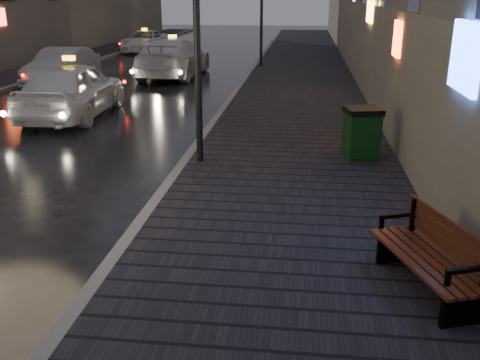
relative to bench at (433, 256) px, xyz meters
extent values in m
cube|color=black|center=(-1.74, 19.91, -0.53)|extent=(4.60, 58.00, 0.15)
cube|color=slate|center=(-4.14, 19.91, -0.53)|extent=(0.20, 58.00, 0.15)
cube|color=black|center=(-14.34, 19.91, -0.53)|extent=(2.40, 58.00, 0.15)
cube|color=slate|center=(-13.04, 19.91, -0.53)|extent=(0.20, 58.00, 0.15)
cylinder|color=black|center=(-3.79, 4.91, 2.04)|extent=(0.14, 0.14, 5.00)
cylinder|color=black|center=(-3.79, 20.91, 2.04)|extent=(0.14, 0.14, 5.00)
cube|color=black|center=(0.18, -0.73, -0.26)|extent=(0.49, 0.22, 0.40)
cube|color=black|center=(0.14, -0.75, 0.22)|extent=(0.41, 0.19, 0.05)
cube|color=black|center=(-0.32, 0.68, -0.26)|extent=(0.49, 0.22, 0.40)
cube|color=black|center=(-0.11, 0.76, 0.09)|extent=(0.08, 0.08, 0.70)
cube|color=black|center=(-0.36, 0.66, 0.22)|extent=(0.41, 0.19, 0.05)
cube|color=#4C1C10|center=(-0.07, -0.02, -0.03)|extent=(1.18, 1.90, 0.04)
cube|color=#4C1C10|center=(0.16, 0.06, 0.26)|extent=(0.63, 1.70, 0.40)
cube|color=black|center=(-0.33, 5.57, 0.03)|extent=(0.81, 0.81, 0.99)
cube|color=black|center=(-0.33, 5.57, 0.59)|extent=(0.87, 0.87, 0.12)
imported|color=silver|center=(-8.55, 9.38, 0.24)|extent=(2.21, 5.06, 1.70)
imported|color=gray|center=(-11.49, 15.16, 0.12)|extent=(1.57, 4.46, 1.47)
imported|color=silver|center=(-7.48, 17.86, 0.24)|extent=(2.57, 5.94, 1.70)
imported|color=silver|center=(-11.88, 28.41, 0.06)|extent=(2.30, 4.84, 1.33)
camera|label=1|loc=(-1.61, -5.98, 2.98)|focal=40.00mm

